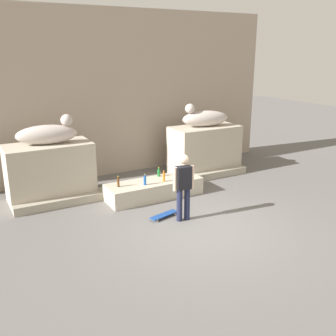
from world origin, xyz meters
The scene contains 14 objects.
ground_plane centered at (0.00, 0.00, 0.00)m, with size 40.00×40.00×0.00m, color #605E5B.
facade_wall centered at (0.00, 5.18, 2.64)m, with size 11.43×0.60×5.28m, color #AD9B8B.
pedestal_left centered at (-2.57, 3.55, 0.79)m, with size 2.29×1.15×1.58m, color #B7AD99.
pedestal_right centered at (2.57, 3.55, 0.79)m, with size 2.29×1.15×1.58m, color #B7AD99.
statue_reclining_left centered at (-2.53, 3.55, 1.87)m, with size 1.66×0.78×0.78m.
statue_reclining_right centered at (2.53, 3.56, 1.87)m, with size 1.67×0.82×0.78m.
ledge_block centered at (0.00, 2.28, 0.24)m, with size 2.74×0.90×0.48m, color #B7AD99.
skater centered at (-0.10, 0.54, 0.92)m, with size 0.54×0.25×1.67m.
skateboard centered at (-0.43, 0.91, 0.06)m, with size 0.82×0.39×0.08m.
bottle_blue centered at (-0.37, 2.11, 0.61)m, with size 0.07×0.07×0.31m.
bottle_green centered at (0.31, 2.59, 0.59)m, with size 0.08×0.08×0.27m.
bottle_brown centered at (-1.06, 2.32, 0.61)m, with size 0.06×0.06×0.31m.
bottle_orange centered at (0.22, 2.11, 0.61)m, with size 0.06×0.06×0.32m.
stair_step centered at (0.00, 2.96, 0.11)m, with size 7.43×0.50×0.23m, color gray.
Camera 1 is at (-4.72, -6.95, 4.03)m, focal length 41.60 mm.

